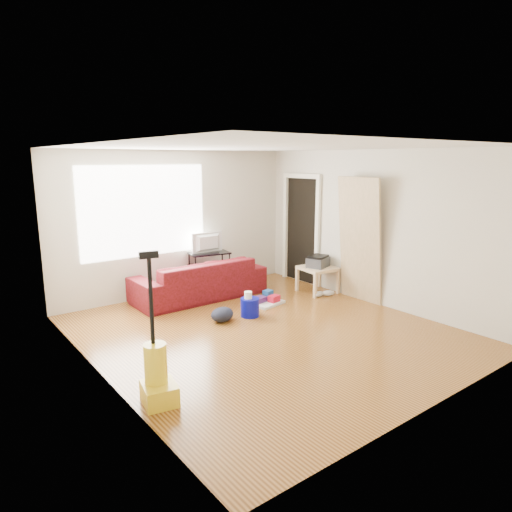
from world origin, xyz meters
TOP-DOWN VIEW (x-y plane):
  - room at (0.07, 0.15)m, footprint 4.51×5.01m
  - sofa at (0.09, 1.95)m, footprint 2.28×0.89m
  - tv_stand at (0.47, 2.22)m, footprint 0.77×0.53m
  - tv at (0.47, 2.22)m, footprint 0.62×0.08m
  - side_table at (1.95, 0.96)m, footprint 0.63×0.63m
  - printer at (1.95, 0.96)m, footprint 0.47×0.42m
  - bucket at (0.22, 0.66)m, footprint 0.31×0.31m
  - toilet_paper at (0.19, 0.66)m, footprint 0.12×0.12m
  - cleaning_tray at (0.80, 0.99)m, footprint 0.59×0.51m
  - backpack at (-0.24, 0.73)m, footprint 0.46×0.41m
  - sneakers at (1.85, 0.70)m, footprint 0.44×0.22m
  - vacuum at (-2.00, -0.81)m, footprint 0.38×0.41m
  - door_panel at (2.13, 0.19)m, footprint 0.26×0.83m

SIDE VIEW (x-z plane):
  - sofa at x=0.09m, z-range -0.33..0.33m
  - bucket at x=0.22m, z-range -0.14..0.14m
  - backpack at x=-0.24m, z-range -0.10..0.10m
  - door_panel at x=2.13m, z-range -1.04..1.04m
  - sneakers at x=1.85m, z-range 0.00..0.10m
  - cleaning_tray at x=0.80m, z-range -0.04..0.15m
  - toilet_paper at x=0.19m, z-range 0.14..0.25m
  - vacuum at x=-2.00m, z-range -0.47..1.03m
  - tv_stand at x=0.47m, z-range 0.01..0.72m
  - side_table at x=1.95m, z-range 0.16..0.63m
  - printer at x=1.95m, z-range 0.46..0.67m
  - tv at x=0.47m, z-range 0.71..1.07m
  - room at x=0.07m, z-range 0.00..2.51m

